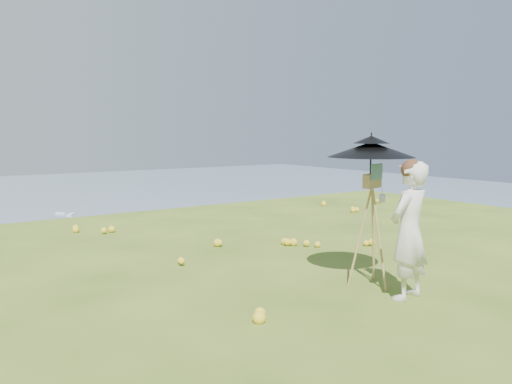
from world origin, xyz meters
TOP-DOWN VIEW (x-y plane):
  - ground at (0.00, 0.00)m, footprint 14.00×14.00m
  - slope_trees at (0.00, 35.00)m, footprint 110.00×50.00m
  - wildflowers at (0.00, 0.25)m, footprint 10.00×10.50m
  - painter at (-1.11, -1.17)m, footprint 0.65×0.49m
  - field_easel at (-1.09, -0.56)m, footprint 0.71×0.71m
  - sun_umbrella at (-1.10, -0.53)m, footprint 1.14×1.14m
  - painter_cap at (-1.11, -1.17)m, footprint 0.28×0.32m

SIDE VIEW (x-z plane):
  - slope_trees at x=0.00m, z-range -18.00..-12.00m
  - ground at x=0.00m, z-range 0.00..0.00m
  - wildflowers at x=0.00m, z-range 0.00..0.12m
  - field_easel at x=-1.09m, z-range 0.00..1.58m
  - painter at x=-1.11m, z-range 0.00..1.64m
  - painter_cap at x=-1.11m, z-range 1.54..1.64m
  - sun_umbrella at x=-1.10m, z-range 1.30..1.96m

